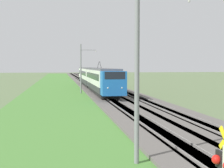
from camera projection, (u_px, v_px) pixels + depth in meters
ballast_main at (95, 90)px, 55.56m from camera, size 240.00×4.40×0.30m
ballast_adjacent at (116, 90)px, 56.21m from camera, size 240.00×4.40×0.30m
track_main at (95, 90)px, 55.56m from camera, size 240.00×1.57×0.45m
track_adjacent at (116, 90)px, 56.21m from camera, size 240.00×1.57×0.45m
grass_verge at (56, 91)px, 54.40m from camera, size 240.00×10.52×0.12m
passenger_train at (94, 77)px, 56.49m from camera, size 41.61×3.02×5.19m
catenary_mast_near at (138, 67)px, 13.79m from camera, size 0.22×2.56×8.62m
catenary_mast_mid at (81, 68)px, 49.19m from camera, size 0.22×2.56×7.89m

